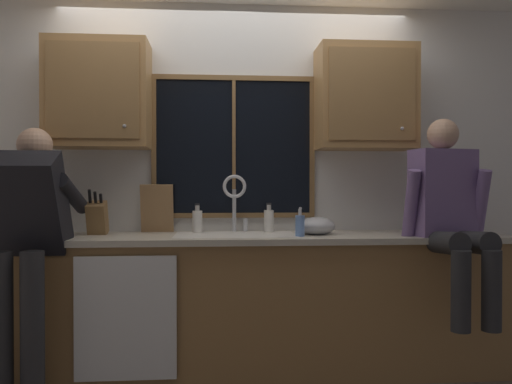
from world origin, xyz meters
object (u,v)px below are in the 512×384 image
Objects in this scene: person_sitting_on_counter at (450,208)px; knife_block at (97,218)px; mixing_bowl at (317,226)px; cutting_board at (157,209)px; bottle_tall_clear at (197,221)px; soap_dispenser at (300,225)px; person_standing at (24,232)px; bottle_green_glass at (269,220)px.

person_sitting_on_counter reaches higher than knife_block.
person_sitting_on_counter is 0.85m from mixing_bowl.
cutting_board is 1.68× the size of bottle_tall_clear.
bottle_tall_clear is at bearing 164.62° from person_sitting_on_counter.
soap_dispenser is 0.74m from bottle_tall_clear.
knife_block is 1.70× the size of soap_dispenser.
bottle_tall_clear is (-0.67, 0.31, 0.01)m from soap_dispenser.
soap_dispenser is (-0.93, 0.13, -0.11)m from person_sitting_on_counter.
person_standing is 7.93× the size of bottle_tall_clear.
mixing_bowl is (1.46, -0.09, -0.05)m from knife_block.
person_standing reaches higher than soap_dispenser.
knife_block reaches higher than soap_dispenser.
bottle_tall_clear reaches higher than soap_dispenser.
bottle_green_glass is at bearing -0.13° from bottle_tall_clear.
soap_dispenser is (0.95, -0.36, -0.09)m from cutting_board.
knife_block is 1.16m from bottle_green_glass.
cutting_board reaches higher than bottle_tall_clear.
knife_block is 1.34m from soap_dispenser.
knife_block is at bearing -172.11° from bottle_tall_clear.
knife_block is 0.41m from cutting_board.
soap_dispenser is at bearing 6.75° from person_standing.
bottle_tall_clear is at bearing 167.43° from mixing_bowl.
person_sitting_on_counter reaches higher than bottle_green_glass.
person_standing reaches higher than mixing_bowl.
soap_dispenser is at bearing -20.77° from cutting_board.
person_standing is at bearing -169.51° from mixing_bowl.
cutting_board is 1.66× the size of bottle_green_glass.
cutting_board is 0.78m from bottle_green_glass.
cutting_board reaches higher than bottle_green_glass.
cutting_board is at bearing 19.92° from knife_block.
soap_dispenser is (-0.14, -0.14, 0.02)m from mixing_bowl.
bottle_tall_clear is at bearing -9.18° from cutting_board.
soap_dispenser is (1.64, 0.19, 0.02)m from person_standing.
knife_block is 1.59× the size of bottle_tall_clear.
mixing_bowl is 0.82m from bottle_tall_clear.
person_sitting_on_counter is 6.24× the size of bottle_tall_clear.
person_sitting_on_counter is 0.95m from soap_dispenser.
bottle_green_glass is at bearing 18.97° from person_standing.
person_standing reaches higher than bottle_green_glass.
cutting_board is at bearing 38.48° from person_standing.
knife_block is (-2.26, 0.35, -0.08)m from person_sitting_on_counter.
bottle_green_glass is at bearing 149.69° from mixing_bowl.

